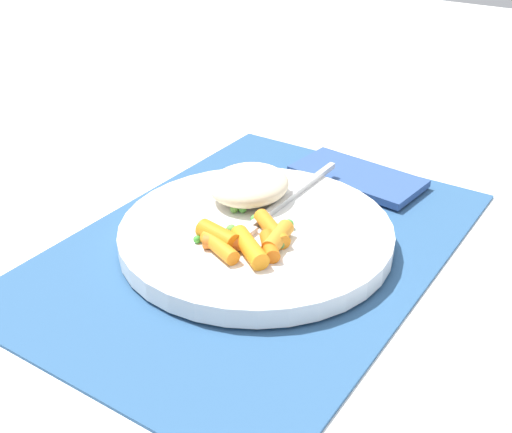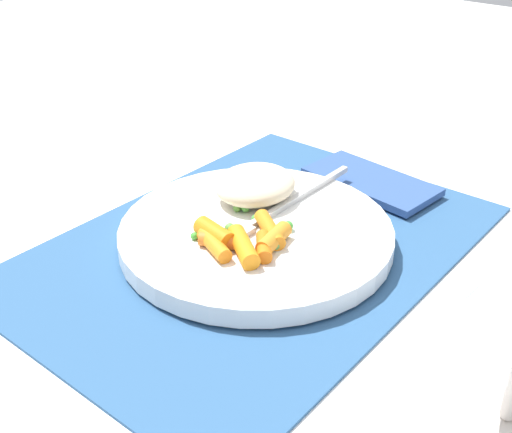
{
  "view_description": "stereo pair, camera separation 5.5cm",
  "coord_description": "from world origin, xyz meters",
  "px_view_note": "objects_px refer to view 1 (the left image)",
  "views": [
    {
      "loc": [
        0.44,
        0.29,
        0.33
      ],
      "look_at": [
        0.0,
        0.0,
        0.03
      ],
      "focal_mm": 46.03,
      "sensor_mm": 36.0,
      "label": 1
    },
    {
      "loc": [
        0.41,
        0.33,
        0.33
      ],
      "look_at": [
        0.0,
        0.0,
        0.03
      ],
      "focal_mm": 46.03,
      "sensor_mm": 36.0,
      "label": 2
    }
  ],
  "objects_px": {
    "plate": "(256,234)",
    "fork": "(272,211)",
    "rice_mound": "(249,185)",
    "carrot_portion": "(247,240)",
    "napkin": "(357,176)"
  },
  "relations": [
    {
      "from": "plate",
      "to": "rice_mound",
      "type": "relative_size",
      "value": 3.01
    },
    {
      "from": "rice_mound",
      "to": "napkin",
      "type": "height_order",
      "value": "rice_mound"
    },
    {
      "from": "rice_mound",
      "to": "plate",
      "type": "bearing_deg",
      "value": 40.49
    },
    {
      "from": "carrot_portion",
      "to": "napkin",
      "type": "distance_m",
      "value": 0.21
    },
    {
      "from": "rice_mound",
      "to": "fork",
      "type": "xyz_separation_m",
      "value": [
        0.01,
        0.04,
        -0.01
      ]
    },
    {
      "from": "plate",
      "to": "napkin",
      "type": "distance_m",
      "value": 0.18
    },
    {
      "from": "plate",
      "to": "napkin",
      "type": "xyz_separation_m",
      "value": [
        -0.17,
        0.02,
        -0.01
      ]
    },
    {
      "from": "plate",
      "to": "fork",
      "type": "bearing_deg",
      "value": 179.56
    },
    {
      "from": "rice_mound",
      "to": "carrot_portion",
      "type": "distance_m",
      "value": 0.09
    },
    {
      "from": "plate",
      "to": "carrot_portion",
      "type": "bearing_deg",
      "value": 20.93
    },
    {
      "from": "napkin",
      "to": "plate",
      "type": "bearing_deg",
      "value": -7.05
    },
    {
      "from": "plate",
      "to": "rice_mound",
      "type": "bearing_deg",
      "value": -139.51
    },
    {
      "from": "carrot_portion",
      "to": "napkin",
      "type": "xyz_separation_m",
      "value": [
        -0.21,
        0.01,
        -0.02
      ]
    },
    {
      "from": "plate",
      "to": "rice_mound",
      "type": "xyz_separation_m",
      "value": [
        -0.04,
        -0.04,
        0.02
      ]
    },
    {
      "from": "plate",
      "to": "fork",
      "type": "height_order",
      "value": "fork"
    }
  ]
}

